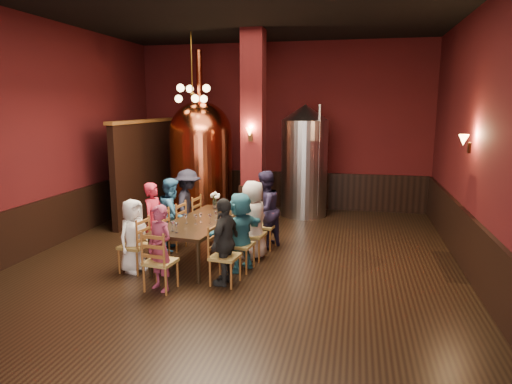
% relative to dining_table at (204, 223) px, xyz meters
% --- Properties ---
extents(room, '(10.00, 10.02, 4.50)m').
position_rel_dining_table_xyz_m(room, '(0.67, -0.26, 1.56)').
color(room, black).
rests_on(room, ground).
extents(wainscot_right, '(0.08, 9.90, 1.00)m').
position_rel_dining_table_xyz_m(wainscot_right, '(4.63, -0.26, -0.19)').
color(wainscot_right, black).
rests_on(wainscot_right, ground).
extents(wainscot_back, '(7.90, 0.08, 1.00)m').
position_rel_dining_table_xyz_m(wainscot_back, '(0.67, 4.70, -0.19)').
color(wainscot_back, black).
rests_on(wainscot_back, ground).
extents(wainscot_left, '(0.08, 9.90, 1.00)m').
position_rel_dining_table_xyz_m(wainscot_left, '(-3.29, -0.26, -0.19)').
color(wainscot_left, black).
rests_on(wainscot_left, ground).
extents(column, '(0.58, 0.58, 4.50)m').
position_rel_dining_table_xyz_m(column, '(0.37, 2.54, 1.56)').
color(column, '#490F10').
rests_on(column, ground).
extents(partition, '(0.22, 3.50, 2.40)m').
position_rel_dining_table_xyz_m(partition, '(-2.53, 2.94, 0.51)').
color(partition, black).
rests_on(partition, ground).
extents(pendant_cluster, '(0.90, 0.90, 1.70)m').
position_rel_dining_table_xyz_m(pendant_cluster, '(-1.13, 2.64, 2.41)').
color(pendant_cluster, '#A57226').
rests_on(pendant_cluster, room).
extents(sconce_wall, '(0.20, 0.20, 0.36)m').
position_rel_dining_table_xyz_m(sconce_wall, '(4.57, 0.54, 1.51)').
color(sconce_wall, black).
rests_on(sconce_wall, room).
extents(sconce_column, '(0.20, 0.20, 0.36)m').
position_rel_dining_table_xyz_m(sconce_column, '(0.37, 2.24, 1.51)').
color(sconce_column, black).
rests_on(sconce_column, column).
extents(dining_table, '(1.28, 2.50, 0.75)m').
position_rel_dining_table_xyz_m(dining_table, '(0.00, 0.00, 0.00)').
color(dining_table, black).
rests_on(dining_table, ground).
extents(chair_0, '(0.51, 0.51, 0.92)m').
position_rel_dining_table_xyz_m(chair_0, '(-0.96, -0.89, -0.23)').
color(chair_0, brown).
rests_on(chair_0, ground).
extents(person_0, '(0.57, 0.71, 1.27)m').
position_rel_dining_table_xyz_m(person_0, '(-0.96, -0.89, -0.05)').
color(person_0, white).
rests_on(person_0, ground).
extents(chair_1, '(0.51, 0.51, 0.92)m').
position_rel_dining_table_xyz_m(chair_1, '(-0.88, -0.22, -0.23)').
color(chair_1, brown).
rests_on(chair_1, ground).
extents(person_1, '(0.41, 0.57, 1.45)m').
position_rel_dining_table_xyz_m(person_1, '(-0.88, -0.22, 0.04)').
color(person_1, '#AA1D31').
rests_on(person_1, ground).
extents(chair_2, '(0.51, 0.51, 0.92)m').
position_rel_dining_table_xyz_m(chair_2, '(-0.80, 0.43, -0.23)').
color(chair_2, brown).
rests_on(chair_2, ground).
extents(person_2, '(0.45, 0.74, 1.43)m').
position_rel_dining_table_xyz_m(person_2, '(-0.80, 0.43, 0.03)').
color(person_2, '#2A618D').
rests_on(person_2, ground).
extents(chair_3, '(0.51, 0.51, 0.92)m').
position_rel_dining_table_xyz_m(chair_3, '(-0.72, 1.10, -0.23)').
color(chair_3, brown).
rests_on(chair_3, ground).
extents(person_3, '(0.71, 1.06, 1.52)m').
position_rel_dining_table_xyz_m(person_3, '(-0.72, 1.10, 0.07)').
color(person_3, black).
rests_on(person_3, ground).
extents(chair_4, '(0.51, 0.51, 0.92)m').
position_rel_dining_table_xyz_m(chair_4, '(0.72, -1.10, -0.23)').
color(chair_4, brown).
rests_on(chair_4, ground).
extents(person_4, '(0.49, 0.87, 1.41)m').
position_rel_dining_table_xyz_m(person_4, '(0.72, -1.10, 0.02)').
color(person_4, black).
rests_on(person_4, ground).
extents(chair_5, '(0.51, 0.51, 0.92)m').
position_rel_dining_table_xyz_m(chair_5, '(0.80, -0.43, -0.23)').
color(chair_5, brown).
rests_on(chair_5, ground).
extents(person_5, '(0.97, 1.31, 1.38)m').
position_rel_dining_table_xyz_m(person_5, '(0.80, -0.43, 0.00)').
color(person_5, teal).
rests_on(person_5, ground).
extents(chair_6, '(0.51, 0.51, 0.92)m').
position_rel_dining_table_xyz_m(chair_6, '(0.88, 0.22, -0.23)').
color(chair_6, brown).
rests_on(chair_6, ground).
extents(person_6, '(0.74, 0.85, 1.47)m').
position_rel_dining_table_xyz_m(person_6, '(0.88, 0.22, 0.05)').
color(person_6, beige).
rests_on(person_6, ground).
extents(chair_7, '(0.51, 0.51, 0.92)m').
position_rel_dining_table_xyz_m(chair_7, '(0.96, 0.89, -0.23)').
color(chair_7, brown).
rests_on(chair_7, ground).
extents(person_7, '(0.66, 0.85, 1.57)m').
position_rel_dining_table_xyz_m(person_7, '(0.96, 0.89, 0.10)').
color(person_7, '#1F1933').
rests_on(person_7, ground).
extents(chair_8, '(0.51, 0.51, 0.92)m').
position_rel_dining_table_xyz_m(chair_8, '(-0.19, -1.54, -0.23)').
color(chair_8, brown).
rests_on(chair_8, ground).
extents(person_8, '(0.58, 0.51, 1.34)m').
position_rel_dining_table_xyz_m(person_8, '(-0.19, -1.54, -0.02)').
color(person_8, '#852C47').
rests_on(person_8, ground).
extents(copper_kettle, '(1.88, 1.88, 4.15)m').
position_rel_dining_table_xyz_m(copper_kettle, '(-1.14, 3.18, 0.83)').
color(copper_kettle, black).
rests_on(copper_kettle, ground).
extents(steel_vessel, '(1.21, 1.21, 2.85)m').
position_rel_dining_table_xyz_m(steel_vessel, '(1.41, 3.85, 0.74)').
color(steel_vessel, '#B2B2B7').
rests_on(steel_vessel, ground).
extents(rose_vase, '(0.20, 0.20, 0.35)m').
position_rel_dining_table_xyz_m(rose_vase, '(-0.07, 0.92, 0.29)').
color(rose_vase, white).
rests_on(rose_vase, dining_table).
extents(wine_glass_0, '(0.07, 0.07, 0.17)m').
position_rel_dining_table_xyz_m(wine_glass_0, '(-0.03, -0.34, 0.15)').
color(wine_glass_0, white).
rests_on(wine_glass_0, dining_table).
extents(wine_glass_1, '(0.07, 0.07, 0.17)m').
position_rel_dining_table_xyz_m(wine_glass_1, '(0.24, -0.01, 0.15)').
color(wine_glass_1, white).
rests_on(wine_glass_1, dining_table).
extents(wine_glass_2, '(0.07, 0.07, 0.17)m').
position_rel_dining_table_xyz_m(wine_glass_2, '(0.01, -0.21, 0.15)').
color(wine_glass_2, white).
rests_on(wine_glass_2, dining_table).
extents(wine_glass_3, '(0.07, 0.07, 0.17)m').
position_rel_dining_table_xyz_m(wine_glass_3, '(0.20, -0.24, 0.15)').
color(wine_glass_3, white).
rests_on(wine_glass_3, dining_table).
extents(wine_glass_4, '(0.07, 0.07, 0.17)m').
position_rel_dining_table_xyz_m(wine_glass_4, '(-0.21, -0.34, 0.15)').
color(wine_glass_4, white).
rests_on(wine_glass_4, dining_table).
extents(wine_glass_5, '(0.07, 0.07, 0.17)m').
position_rel_dining_table_xyz_m(wine_glass_5, '(-0.15, -0.94, 0.15)').
color(wine_glass_5, white).
rests_on(wine_glass_5, dining_table).
extents(wine_glass_6, '(0.07, 0.07, 0.17)m').
position_rel_dining_table_xyz_m(wine_glass_6, '(-0.26, -0.86, 0.15)').
color(wine_glass_6, white).
rests_on(wine_glass_6, dining_table).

